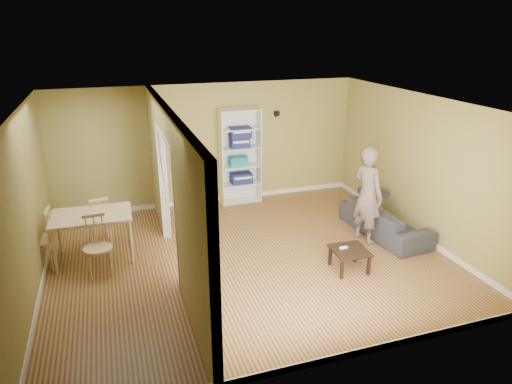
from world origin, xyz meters
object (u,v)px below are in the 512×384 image
Objects in this scene: chair_near at (98,247)px; dining_table at (92,219)px; person at (368,186)px; chair_far at (99,219)px; bookshelf at (239,156)px; chair_left at (40,239)px; sofa at (385,216)px; coffee_table at (350,252)px.

dining_table is at bearing 91.83° from chair_near.
person reaches higher than chair_far.
bookshelf is 4.33m from chair_left.
chair_near is (0.06, -0.59, -0.23)m from dining_table.
bookshelf is (-2.09, 2.51, 0.67)m from sofa.
person reaches higher than dining_table.
chair_left is 1.10m from chair_far.
sofa is at bearing -7.97° from dining_table.
sofa is at bearing 37.45° from coffee_table.
sofa is 1.62m from coffee_table.
bookshelf is at bearing 18.77° from person.
chair_near is at bearing 64.33° from chair_left.
bookshelf is at bearing 34.00° from chair_near.
person is 5.58m from chair_left.
coffee_table is (0.81, -3.50, -0.73)m from bookshelf.
chair_left is 1.03m from chair_near.
chair_left is (-5.50, 0.77, -0.54)m from person.
coffee_table is at bearing -23.75° from dining_table.
chair_left is (-0.82, -0.05, -0.22)m from dining_table.
coffee_table is 0.56× the size of chair_near.
bookshelf is (-1.61, 2.61, -0.00)m from person.
person is 3.07m from bookshelf.
coffee_table is at bearing -77.03° from bookshelf.
person is at bearing -58.33° from bookshelf.
bookshelf is 1.62× the size of dining_table.
bookshelf is at bearing 35.11° from sofa.
sofa is 0.92× the size of person.
sofa reaches higher than coffee_table.
chair_near reaches higher than sofa.
chair_near is at bearing -83.77° from dining_table.
bookshelf is 2.06× the size of chair_left.
chair_far is at bearing 71.08° from sofa.
chair_left reaches higher than dining_table.
chair_near is at bearing -141.60° from bookshelf.
bookshelf is 3.27m from chair_far.
sofa is at bearing -91.13° from person.
person reaches higher than chair_near.
chair_left is at bearing -154.57° from bookshelf.
coffee_table is 4.97m from chair_left.
chair_left is at bearing 79.02° from sofa.
chair_far is at bearing 80.57° from dining_table.
person reaches higher than bookshelf.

